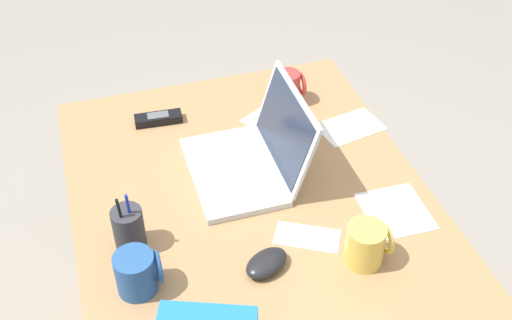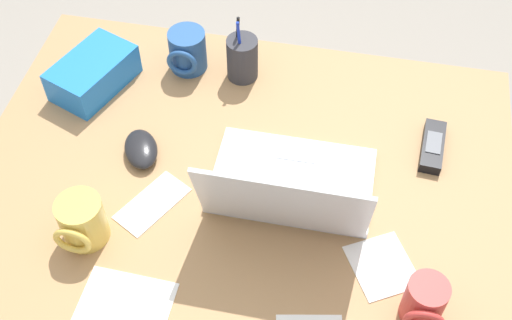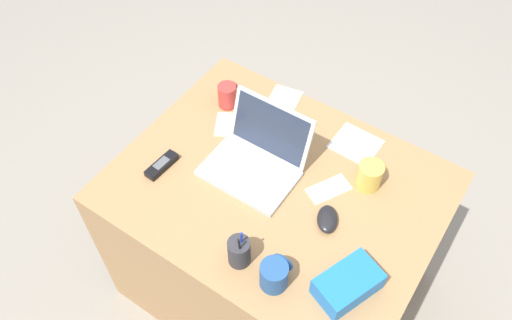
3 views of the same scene
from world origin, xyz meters
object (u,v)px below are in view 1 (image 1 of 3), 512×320
Objects in this scene: computer_mouse at (267,263)px; coffee_mug_tall at (289,87)px; pen_holder at (129,228)px; cordless_phone at (158,119)px; laptop at (250,157)px; coffee_mug_white at (137,273)px; coffee_mug_spare at (366,244)px.

computer_mouse is 1.10× the size of coffee_mug_tall.
pen_holder is (0.43, -0.53, 0.00)m from coffee_mug_tall.
computer_mouse is at bearing 59.98° from pen_holder.
coffee_mug_tall is 0.39m from cordless_phone.
laptop is at bearing 34.37° from cordless_phone.
computer_mouse is at bearing -10.40° from laptop.
coffee_mug_white reaches higher than computer_mouse.
laptop is at bearing -156.69° from coffee_mug_spare.
laptop reaches higher than pen_holder.
computer_mouse is 0.64m from coffee_mug_tall.
coffee_mug_spare is at bearing 23.31° from laptop.
cordless_phone is at bearing -91.65° from coffee_mug_tall.
coffee_mug_white is at bearing -0.77° from pen_holder.
pen_holder is (0.16, -0.33, 0.01)m from laptop.
computer_mouse is at bearing 12.21° from cordless_phone.
coffee_mug_tall is at bearing 136.22° from coffee_mug_white.
cordless_phone is at bearing 165.53° from coffee_mug_white.
computer_mouse is 0.79× the size of cordless_phone.
coffee_mug_tall is (-0.27, 0.20, 0.00)m from laptop.
cordless_phone is (-0.01, -0.39, -0.04)m from coffee_mug_tall.
coffee_mug_spare reaches higher than computer_mouse.
coffee_mug_white is (0.29, -0.34, 0.00)m from laptop.
laptop is 0.33m from computer_mouse.
coffee_mug_white is at bearing -122.39° from computer_mouse.
computer_mouse is 0.22m from coffee_mug_spare.
coffee_mug_spare is (0.36, 0.16, 0.00)m from laptop.
coffee_mug_tall is 0.97× the size of coffee_mug_spare.
coffee_mug_white is at bearing -98.15° from coffee_mug_spare.
coffee_mug_white is 0.98× the size of coffee_mug_spare.
laptop is at bearing 131.17° from coffee_mug_white.
coffee_mug_spare is at bearing 81.85° from coffee_mug_white.
laptop reaches higher than coffee_mug_tall.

